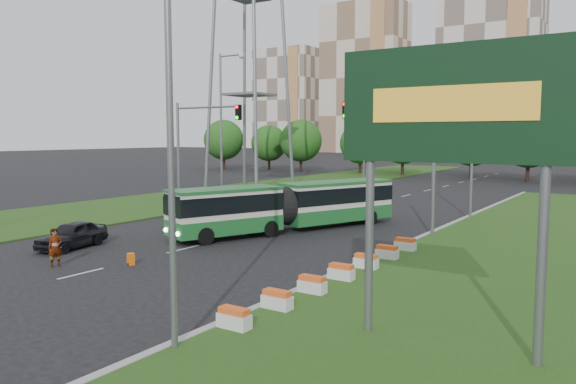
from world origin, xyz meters
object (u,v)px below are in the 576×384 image
Objects in this scene: car_left_far at (221,206)px; articulated_bus at (286,206)px; traffic_mast_left at (195,140)px; shopping_trolley at (131,259)px; billboard at (452,117)px; pedestrian at (55,248)px; car_left_near at (72,235)px; traffic_mast_median at (407,141)px.

articulated_bus is at bearing -33.67° from car_left_far.
traffic_mast_left reaches higher than car_left_far.
shopping_trolley is (-0.75, -11.30, -1.24)m from articulated_bus.
billboard reaches higher than pedestrian.
car_left_far is (-1.00, 12.85, 0.04)m from car_left_near.
traffic_mast_left is 0.54× the size of articulated_bus.
billboard is 18.06m from pedestrian.
traffic_mast_left is 15.27× the size of shopping_trolley.
car_left_far is at bearing 30.47° from pedestrian.
pedestrian is (-9.78, -15.80, -4.51)m from traffic_mast_median.
billboard is 0.54× the size of articulated_bus.
articulated_bus is at bearing 107.48° from shopping_trolley.
car_left_far is at bearing 142.96° from billboard.
articulated_bus is (8.64, -1.51, -3.85)m from traffic_mast_left.
pedestrian is at bearing -56.58° from car_left_near.
traffic_mast_left is 16.38m from pedestrian.
car_left_far is 15.18m from shopping_trolley.
car_left_near is (2.48, -11.90, -4.67)m from traffic_mast_left.
traffic_mast_left is 15.88m from shopping_trolley.
car_left_near is 5.50m from shopping_trolley.
traffic_mast_median is 7.97m from articulated_bus.
car_left_near is (-6.16, -10.38, -0.82)m from articulated_bus.
shopping_trolley is (5.41, -0.91, -0.42)m from car_left_near.
traffic_mast_median reaches higher than shopping_trolley.
traffic_mast_median is (-7.47, 16.00, -0.81)m from billboard.
shopping_trolley is at bearing -58.36° from traffic_mast_left.
pedestrian reaches higher than shopping_trolley.
traffic_mast_left reaches higher than articulated_bus.
traffic_mast_left is 9.58m from articulated_bus.
traffic_mast_median is 15.19m from traffic_mast_left.
car_left_near is 7.65× the size of shopping_trolley.
traffic_mast_left is 4.76× the size of pedestrian.
articulated_bus reaches higher than car_left_far.
billboard is 15.27× the size of shopping_trolley.
articulated_bus is at bearing -158.92° from traffic_mast_median.
traffic_mast_median is at bearing 42.78° from articulated_bus.
articulated_bus is (-13.99, 13.49, -4.66)m from billboard.
articulated_bus is at bearing -9.92° from traffic_mast_left.
billboard is 1.84× the size of car_left_far.
traffic_mast_left is at bearing 36.55° from pedestrian.
car_left_near is at bearing -100.25° from car_left_far.
car_left_far is at bearing 83.01° from car_left_near.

